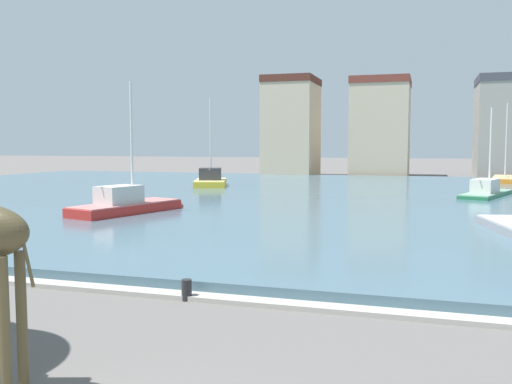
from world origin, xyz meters
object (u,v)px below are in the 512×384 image
object	(u,v)px
sailboat_orange	(505,180)
sailboat_green	(489,194)
sailboat_red	(133,208)
sailboat_yellow	(211,183)
mooring_bollard	(187,290)

from	to	relation	value
sailboat_orange	sailboat_green	distance (m)	16.08
sailboat_red	sailboat_yellow	bearing A→B (deg)	99.15
sailboat_red	sailboat_green	bearing A→B (deg)	39.69
sailboat_orange	sailboat_red	distance (m)	36.67
mooring_bollard	sailboat_orange	bearing A→B (deg)	74.08
sailboat_yellow	sailboat_orange	size ratio (longest dim) A/B	0.89
sailboat_yellow	mooring_bollard	size ratio (longest dim) A/B	14.65
sailboat_yellow	sailboat_red	size ratio (longest dim) A/B	1.05
sailboat_orange	sailboat_green	world-z (taller)	sailboat_orange
sailboat_red	sailboat_green	size ratio (longest dim) A/B	0.89
sailboat_yellow	sailboat_green	size ratio (longest dim) A/B	0.94
sailboat_orange	sailboat_green	size ratio (longest dim) A/B	1.05
sailboat_green	mooring_bollard	bearing A→B (deg)	-108.96
sailboat_red	sailboat_orange	bearing A→B (deg)	55.98
sailboat_yellow	sailboat_red	distance (m)	17.60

